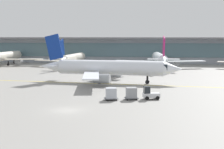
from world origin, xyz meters
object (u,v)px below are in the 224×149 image
gate_airplane_3 (160,58)px  cargo_dolly_lead (131,93)px  baggage_tug (150,94)px  cargo_dolly_trailing (111,93)px  gate_airplane_2 (73,58)px  taxiing_regional_jet (109,68)px  gate_airplane_1 (4,57)px

gate_airplane_3 → cargo_dolly_lead: size_ratio=12.53×
baggage_tug → cargo_dolly_trailing: bearing=180.0°
cargo_dolly_lead → gate_airplane_3: bearing=70.9°
gate_airplane_2 → gate_airplane_3: size_ratio=0.92×
taxiing_regional_jet → baggage_tug: size_ratio=11.12×
gate_airplane_2 → baggage_tug: size_ratio=9.74×
gate_airplane_2 → cargo_dolly_lead: 60.93m
gate_airplane_3 → taxiing_regional_jet: 37.73m
gate_airplane_1 → baggage_tug: bearing=-138.1°
gate_airplane_1 → cargo_dolly_lead: size_ratio=12.42×
gate_airplane_1 → gate_airplane_3: bearing=-93.1°
gate_airplane_3 → baggage_tug: (-1.39, -55.04, -2.14)m
baggage_tug → gate_airplane_3: bearing=73.8°
gate_airplane_1 → taxiing_regional_jet: (42.14, -39.45, 0.16)m
taxiing_regional_jet → baggage_tug: bearing=-57.6°
gate_airplane_2 → cargo_dolly_trailing: 60.56m
gate_airplane_1 → gate_airplane_2: (25.04, -2.98, -0.24)m
gate_airplane_1 → baggage_tug: size_ratio=10.54×
cargo_dolly_lead → baggage_tug: bearing=-0.0°
baggage_tug → cargo_dolly_lead: (-2.92, -0.77, 0.16)m
gate_airplane_1 → cargo_dolly_trailing: (45.53, -59.94, -1.96)m
gate_airplane_3 → cargo_dolly_trailing: size_ratio=12.53×
taxiing_regional_jet → cargo_dolly_lead: size_ratio=13.10×
gate_airplane_2 → taxiing_regional_jet: 40.28m
gate_airplane_2 → cargo_dolly_trailing: (20.49, -56.96, -1.72)m
gate_airplane_1 → gate_airplane_3: size_ratio=0.99×
baggage_tug → cargo_dolly_lead: size_ratio=1.18×
cargo_dolly_trailing → cargo_dolly_lead: bearing=-0.0°
cargo_dolly_lead → cargo_dolly_trailing: size_ratio=1.00×
gate_airplane_1 → taxiing_regional_jet: taxiing_regional_jet is taller
gate_airplane_3 → taxiing_regional_jet: size_ratio=0.96×
gate_airplane_3 → cargo_dolly_lead: 56.01m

